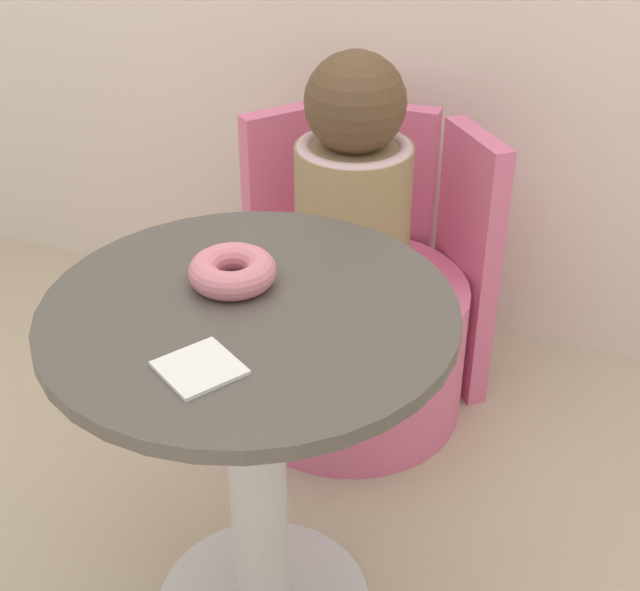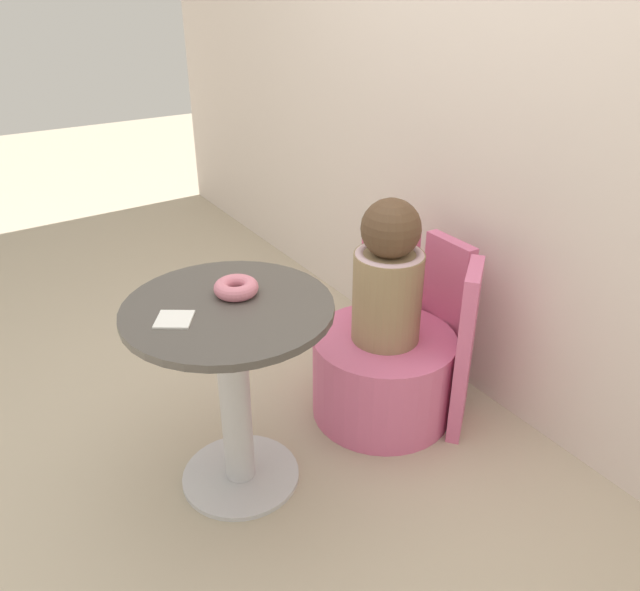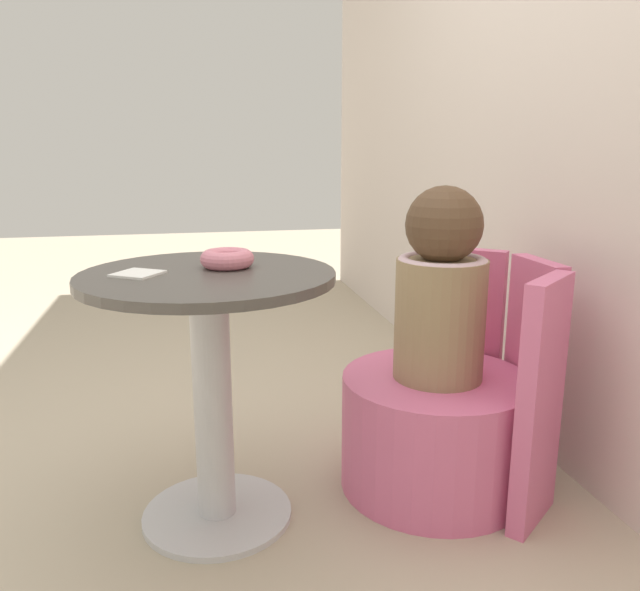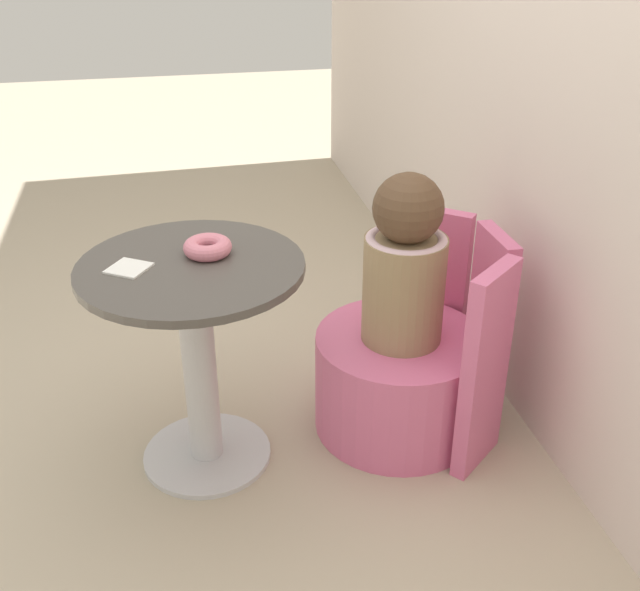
# 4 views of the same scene
# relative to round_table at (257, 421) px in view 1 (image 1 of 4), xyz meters

# --- Properties ---
(round_table) EXTENTS (0.65, 0.65, 0.69)m
(round_table) POSITION_rel_round_table_xyz_m (0.00, 0.00, 0.00)
(round_table) COLOR silver
(round_table) RESTS_ON ground_plane
(tub_chair) EXTENTS (0.55, 0.55, 0.35)m
(tub_chair) POSITION_rel_round_table_xyz_m (-0.04, 0.65, -0.30)
(tub_chair) COLOR #DB6693
(tub_chair) RESTS_ON ground_plane
(booth_backrest) EXTENTS (0.65, 0.24, 0.68)m
(booth_backrest) POSITION_rel_round_table_xyz_m (-0.04, 0.88, -0.13)
(booth_backrest) COLOR #DB6693
(booth_backrest) RESTS_ON ground_plane
(child_figure) EXTENTS (0.26, 0.26, 0.55)m
(child_figure) POSITION_rel_round_table_xyz_m (-0.04, 0.65, 0.14)
(child_figure) COLOR #937A56
(child_figure) RESTS_ON tub_chair
(donut) EXTENTS (0.14, 0.14, 0.05)m
(donut) POSITION_rel_round_table_xyz_m (-0.05, 0.05, 0.25)
(donut) COLOR pink
(donut) RESTS_ON round_table
(paper_napkin) EXTENTS (0.14, 0.14, 0.01)m
(paper_napkin) POSITION_rel_round_table_xyz_m (-0.00, -0.17, 0.23)
(paper_napkin) COLOR white
(paper_napkin) RESTS_ON round_table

